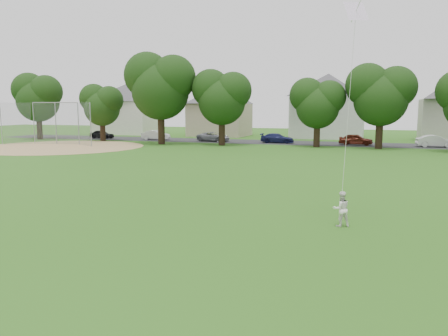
% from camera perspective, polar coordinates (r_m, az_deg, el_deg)
% --- Properties ---
extents(ground, '(160.00, 160.00, 0.00)m').
position_cam_1_polar(ground, '(13.31, -10.69, -10.62)').
color(ground, '#295B14').
rests_on(ground, ground).
extents(street, '(90.00, 7.00, 0.01)m').
position_cam_1_polar(street, '(53.47, 12.17, 3.16)').
color(street, '#2D2D30').
rests_on(street, ground).
extents(dirt_infield, '(18.00, 18.00, 0.02)m').
position_cam_1_polar(dirt_infield, '(50.78, -20.65, 2.60)').
color(dirt_infield, '#9E7F51').
rests_on(dirt_infield, ground).
extents(older_boy, '(0.76, 0.69, 1.27)m').
position_cam_1_polar(older_boy, '(16.09, 15.06, -5.18)').
color(older_boy, white).
rests_on(older_boy, ground).
extents(kite, '(1.06, 0.91, 6.89)m').
position_cam_1_polar(kite, '(15.84, 15.96, 7.51)').
color(kite, white).
rests_on(kite, ground).
extents(baseball_backstop, '(10.97, 3.15, 4.84)m').
position_cam_1_polar(baseball_backstop, '(54.39, -21.42, 5.42)').
color(baseball_backstop, gray).
rests_on(baseball_backstop, ground).
extents(tree_row, '(81.16, 8.56, 10.94)m').
position_cam_1_polar(tree_row, '(47.29, 13.69, 9.99)').
color(tree_row, black).
rests_on(tree_row, ground).
extents(parked_cars, '(45.92, 2.50, 1.29)m').
position_cam_1_polar(parked_cars, '(53.91, 3.89, 4.01)').
color(parked_cars, black).
rests_on(parked_cars, ground).
extents(house_row, '(77.00, 14.11, 10.54)m').
position_cam_1_polar(house_row, '(63.44, 11.89, 8.37)').
color(house_row, white).
rests_on(house_row, ground).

